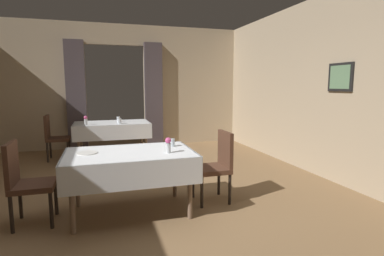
% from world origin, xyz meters
% --- Properties ---
extents(ground, '(10.08, 10.08, 0.00)m').
position_xyz_m(ground, '(0.00, 0.00, 0.00)').
color(ground, olive).
extents(wall_right, '(0.16, 8.40, 3.00)m').
position_xyz_m(wall_right, '(3.20, -0.00, 1.50)').
color(wall_right, tan).
rests_on(wall_right, ground).
extents(wall_back, '(6.40, 0.27, 3.00)m').
position_xyz_m(wall_back, '(0.00, 4.18, 1.52)').
color(wall_back, tan).
rests_on(wall_back, ground).
extents(dining_table_mid, '(1.50, 0.99, 0.75)m').
position_xyz_m(dining_table_mid, '(-0.07, -0.03, 0.66)').
color(dining_table_mid, '#7A604C').
rests_on(dining_table_mid, ground).
extents(dining_table_far, '(1.56, 0.94, 0.75)m').
position_xyz_m(dining_table_far, '(-0.16, 3.00, 0.65)').
color(dining_table_far, '#7A604C').
rests_on(dining_table_far, ground).
extents(chair_mid_right, '(0.44, 0.44, 0.93)m').
position_xyz_m(chair_mid_right, '(1.07, 0.04, 0.52)').
color(chair_mid_right, black).
rests_on(chair_mid_right, ground).
extents(chair_mid_left, '(0.44, 0.44, 0.93)m').
position_xyz_m(chair_mid_left, '(-1.21, -0.03, 0.52)').
color(chair_mid_left, black).
rests_on(chair_mid_left, ground).
extents(chair_far_left, '(0.44, 0.44, 0.93)m').
position_xyz_m(chair_far_left, '(-1.32, 3.09, 0.52)').
color(chair_far_left, black).
rests_on(chair_far_left, ground).
extents(flower_vase_mid, '(0.07, 0.07, 0.18)m').
position_xyz_m(flower_vase_mid, '(0.36, -0.21, 0.85)').
color(flower_vase_mid, silver).
rests_on(flower_vase_mid, dining_table_mid).
extents(glass_mid_b, '(0.08, 0.08, 0.10)m').
position_xyz_m(glass_mid_b, '(0.48, 0.14, 0.80)').
color(glass_mid_b, silver).
rests_on(glass_mid_b, dining_table_mid).
extents(plate_mid_c, '(0.24, 0.24, 0.01)m').
position_xyz_m(plate_mid_c, '(-0.55, 0.02, 0.76)').
color(plate_mid_c, white).
rests_on(plate_mid_c, dining_table_mid).
extents(flower_vase_far, '(0.07, 0.07, 0.19)m').
position_xyz_m(flower_vase_far, '(-0.67, 2.70, 0.85)').
color(flower_vase_far, silver).
rests_on(flower_vase_far, dining_table_far).
extents(glass_far_b, '(0.08, 0.08, 0.12)m').
position_xyz_m(glass_far_b, '(-0.02, 2.71, 0.81)').
color(glass_far_b, silver).
rests_on(glass_far_b, dining_table_far).
extents(glass_far_c, '(0.07, 0.07, 0.11)m').
position_xyz_m(glass_far_c, '(-0.02, 3.12, 0.80)').
color(glass_far_c, silver).
rests_on(glass_far_c, dining_table_far).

